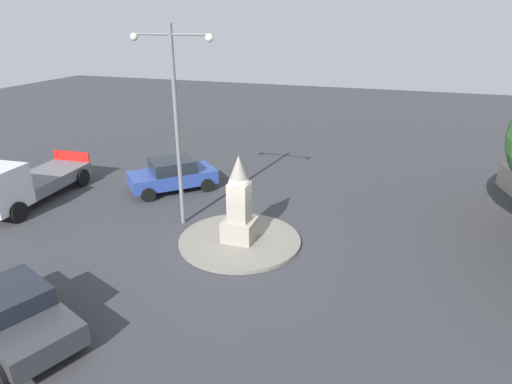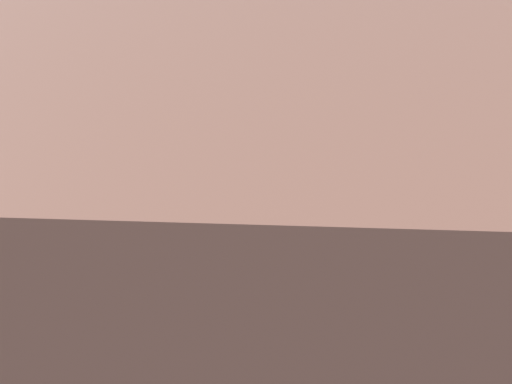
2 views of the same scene
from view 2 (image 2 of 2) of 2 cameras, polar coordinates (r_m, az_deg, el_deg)
name	(u,v)px [view 2 (image 2 of 2)]	position (r m, az deg, el deg)	size (l,w,h in m)	color
ground_plane	(226,236)	(23.52, -2.70, -3.96)	(80.00, 80.00, 0.00)	#38383D
traffic_island	(226,234)	(23.50, -2.71, -3.83)	(4.50, 4.50, 0.13)	gray
monument	(226,199)	(22.94, -2.77, -0.61)	(1.12, 1.12, 3.21)	#9E9687
streetlamp	(268,100)	(24.28, 1.09, 8.30)	(3.18, 0.28, 7.53)	slate
car_dark_grey_passing	(114,170)	(28.97, -12.70, 1.98)	(4.43, 3.18, 1.41)	#38383D
car_blue_approaching	(353,183)	(26.74, 8.72, 0.77)	(4.15, 4.10, 1.52)	#2D479E
truck_white_parked_left	(294,137)	(32.38, 3.43, 5.02)	(2.71, 5.98, 2.18)	silver
tree_near_wall	(64,278)	(12.10, -16.94, -7.43)	(3.50, 3.50, 6.13)	brown
tree_mid_cluster	(202,308)	(11.73, -4.89, -10.38)	(4.25, 4.25, 5.96)	brown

